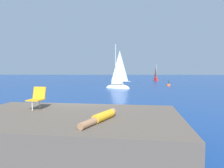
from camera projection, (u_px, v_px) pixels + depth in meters
ground_plane at (87, 117)px, 10.28m from camera, size 160.00×160.00×0.00m
shore_ledge at (71, 130)px, 6.52m from camera, size 7.36×4.90×0.99m
boulder_seaward at (114, 123)px, 9.15m from camera, size 1.70×1.80×1.09m
boulder_inland at (96, 129)px, 8.34m from camera, size 1.17×1.21×0.62m
sailboat_near at (118, 86)px, 25.93m from camera, size 3.41×2.26×6.15m
sailboat_far at (156, 80)px, 43.55m from camera, size 1.15×2.07×3.75m
person_sunbather at (101, 117)px, 5.64m from camera, size 0.93×1.63×0.25m
beach_chair at (37, 97)px, 7.35m from camera, size 0.58×0.67×0.80m
marker_buoy at (169, 86)px, 30.11m from camera, size 0.56×0.56×1.13m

